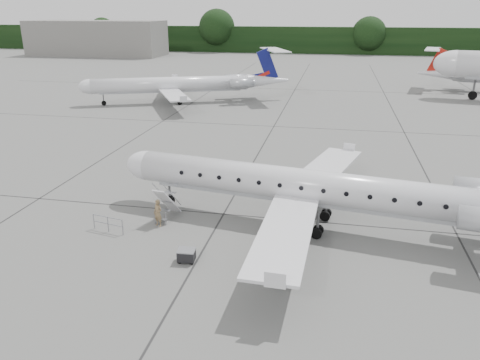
# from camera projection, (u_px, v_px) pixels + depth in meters

# --- Properties ---
(ground) EXTENTS (320.00, 320.00, 0.00)m
(ground) POSITION_uv_depth(u_px,v_px,m) (307.00, 251.00, 26.93)
(ground) COLOR slate
(ground) RESTS_ON ground
(treeline) EXTENTS (260.00, 4.00, 8.00)m
(treeline) POSITION_uv_depth(u_px,v_px,m) (335.00, 40.00, 145.22)
(treeline) COLOR black
(treeline) RESTS_ON ground
(terminal_building) EXTENTS (40.00, 14.00, 10.00)m
(terminal_building) POSITION_uv_depth(u_px,v_px,m) (97.00, 38.00, 139.55)
(terminal_building) COLOR slate
(terminal_building) RESTS_ON ground
(main_regional_jet) EXTENTS (32.20, 25.42, 7.50)m
(main_regional_jet) POSITION_uv_depth(u_px,v_px,m) (308.00, 170.00, 28.85)
(main_regional_jet) COLOR silver
(main_regional_jet) RESTS_ON ground
(airstair) EXTENTS (1.19, 2.29, 2.35)m
(airstair) POSITION_uv_depth(u_px,v_px,m) (167.00, 202.00, 30.72)
(airstair) COLOR silver
(airstair) RESTS_ON ground
(passenger) EXTENTS (0.77, 0.67, 1.79)m
(passenger) POSITION_uv_depth(u_px,v_px,m) (158.00, 213.00, 29.73)
(passenger) COLOR olive
(passenger) RESTS_ON ground
(safety_railing) EXTENTS (2.17, 0.53, 1.00)m
(safety_railing) POSITION_uv_depth(u_px,v_px,m) (108.00, 224.00, 29.06)
(safety_railing) COLOR gray
(safety_railing) RESTS_ON ground
(baggage_cart) EXTENTS (0.97, 0.81, 0.80)m
(baggage_cart) POSITION_uv_depth(u_px,v_px,m) (186.00, 255.00, 25.63)
(baggage_cart) COLOR black
(baggage_cart) RESTS_ON ground
(bg_regional_left) EXTENTS (34.84, 30.32, 7.64)m
(bg_regional_left) POSITION_uv_depth(u_px,v_px,m) (171.00, 77.00, 68.05)
(bg_regional_left) COLOR silver
(bg_regional_left) RESTS_ON ground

